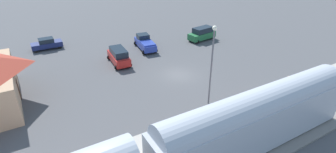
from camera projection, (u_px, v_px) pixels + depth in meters
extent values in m
plane|color=#4C4C4F|center=(178.00, 75.00, 33.33)|extent=(200.00, 200.00, 0.00)
cube|color=slate|center=(265.00, 137.00, 22.54)|extent=(4.80, 70.00, 0.18)
cube|color=#59544C|center=(272.00, 141.00, 21.92)|extent=(0.10, 70.00, 0.12)
cube|color=#59544C|center=(259.00, 131.00, 23.02)|extent=(0.10, 70.00, 0.12)
cube|color=#A8A399|center=(233.00, 113.00, 25.58)|extent=(3.20, 46.00, 0.30)
cube|color=#ADB2BC|center=(255.00, 124.00, 20.87)|extent=(2.90, 18.41, 3.70)
cube|color=red|center=(242.00, 118.00, 22.13)|extent=(0.04, 16.94, 0.36)
cylinder|color=#ADB2BC|center=(259.00, 106.00, 20.06)|extent=(2.75, 17.68, 2.76)
cube|color=#4C3323|center=(19.00, 89.00, 28.00)|extent=(1.10, 0.08, 2.10)
cylinder|color=#23284C|center=(286.00, 86.00, 29.24)|extent=(0.22, 0.22, 0.85)
cylinder|color=silver|center=(288.00, 80.00, 28.90)|extent=(0.36, 0.36, 0.62)
sphere|color=tan|center=(289.00, 77.00, 28.70)|extent=(0.24, 0.24, 0.24)
cube|color=#236638|center=(202.00, 35.00, 44.61)|extent=(2.65, 5.13, 1.00)
cube|color=#19232D|center=(203.00, 30.00, 44.26)|extent=(2.21, 3.64, 0.88)
cylinder|color=black|center=(197.00, 42.00, 43.19)|extent=(0.22, 0.68, 0.68)
cylinder|color=black|center=(190.00, 39.00, 44.39)|extent=(0.22, 0.68, 0.68)
cylinder|color=black|center=(213.00, 37.00, 45.29)|extent=(0.22, 0.68, 0.68)
cylinder|color=black|center=(206.00, 35.00, 46.49)|extent=(0.22, 0.68, 0.68)
cube|color=#283D9E|center=(145.00, 44.00, 40.84)|extent=(5.61, 2.63, 0.92)
cube|color=#19232D|center=(143.00, 37.00, 41.27)|extent=(1.93, 1.93, 0.84)
cylinder|color=black|center=(136.00, 43.00, 42.51)|extent=(0.22, 0.76, 0.76)
cylinder|color=black|center=(146.00, 42.00, 43.10)|extent=(0.22, 0.76, 0.76)
cylinder|color=black|center=(144.00, 52.00, 38.99)|extent=(0.22, 0.76, 0.76)
cylinder|color=black|center=(155.00, 51.00, 39.59)|extent=(0.22, 0.76, 0.76)
cube|color=#283D9E|center=(147.00, 43.00, 39.80)|extent=(3.18, 2.22, 0.20)
cube|color=red|center=(119.00, 58.00, 36.01)|extent=(5.02, 2.28, 1.00)
cube|color=#19232D|center=(119.00, 52.00, 35.46)|extent=(3.54, 1.95, 0.88)
cylinder|color=black|center=(109.00, 57.00, 37.42)|extent=(0.22, 0.68, 0.68)
cylinder|color=black|center=(121.00, 55.00, 38.10)|extent=(0.22, 0.68, 0.68)
cylinder|color=black|center=(117.00, 68.00, 34.39)|extent=(0.22, 0.68, 0.68)
cylinder|color=black|center=(130.00, 65.00, 35.07)|extent=(0.22, 0.68, 0.68)
cube|color=navy|center=(47.00, 45.00, 40.95)|extent=(1.85, 4.50, 0.76)
cube|color=#19232D|center=(46.00, 40.00, 40.63)|extent=(1.62, 2.16, 0.64)
cylinder|color=black|center=(58.00, 44.00, 42.50)|extent=(0.22, 0.68, 0.68)
cylinder|color=black|center=(60.00, 47.00, 41.27)|extent=(0.22, 0.68, 0.68)
cylinder|color=black|center=(35.00, 47.00, 40.98)|extent=(0.22, 0.68, 0.68)
cylinder|color=black|center=(36.00, 51.00, 39.75)|extent=(0.22, 0.68, 0.68)
cylinder|color=#515156|center=(211.00, 69.00, 25.60)|extent=(0.16, 0.16, 7.96)
sphere|color=#EAE5C6|center=(215.00, 28.00, 23.68)|extent=(0.44, 0.44, 0.44)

